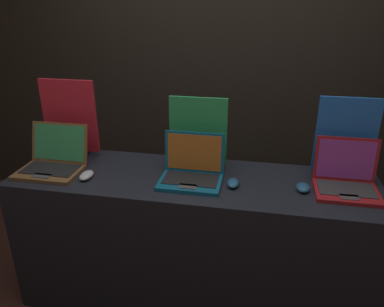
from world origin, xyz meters
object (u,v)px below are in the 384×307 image
Objects in this scene: promo_stand_front at (70,119)px; laptop_middle at (191,170)px; mouse_middle at (233,183)px; promo_stand_middle at (197,134)px; mouse_back at (303,188)px; laptop_back at (346,179)px; mouse_front at (87,175)px; promo_stand_back at (345,140)px; laptop_front at (53,160)px.

laptop_middle is (0.82, -0.23, -0.17)m from promo_stand_front.
mouse_middle is 0.37m from promo_stand_middle.
promo_stand_front reaches higher than laptop_middle.
laptop_middle is 3.42× the size of mouse_back.
promo_stand_middle is at bearing 169.80° from laptop_back.
promo_stand_middle reaches higher than mouse_front.
mouse_back is at bearing 2.77° from mouse_middle.
promo_stand_middle reaches higher than mouse_back.
mouse_front is 1.19m from mouse_back.
laptop_back is at bearing 14.41° from mouse_back.
mouse_middle is at bearing -177.23° from mouse_back.
mouse_back is at bearing 3.85° from mouse_front.
promo_stand_front is 1.64m from promo_stand_back.
laptop_back is at bearing 2.24° from laptop_front.
mouse_front is 0.24× the size of promo_stand_front.
promo_stand_front is 4.62× the size of mouse_middle.
promo_stand_middle is 0.66m from mouse_back.
mouse_back is at bearing -134.25° from promo_stand_back.
promo_stand_front is at bearing 126.53° from mouse_front.
laptop_front is at bearing -171.92° from promo_stand_back.
promo_stand_front is 0.82m from promo_stand_middle.
mouse_front is 0.25× the size of promo_stand_back.
mouse_front is (0.24, -0.07, -0.04)m from laptop_front.
laptop_middle is 0.86m from promo_stand_back.
mouse_middle is at bearing -6.91° from laptop_middle.
laptop_back is at bearing 7.21° from mouse_middle.
mouse_back is (0.37, 0.02, 0.00)m from mouse_middle.
promo_stand_back is at bearing -0.59° from promo_stand_front.
promo_stand_back is at bearing 22.53° from mouse_middle.
laptop_back is at bearing 3.17° from laptop_middle.
promo_stand_middle is at bearing 14.51° from laptop_front.
mouse_back is (1.42, -0.24, -0.21)m from promo_stand_front.
promo_stand_back is (1.64, -0.02, -0.01)m from promo_stand_front.
laptop_front is 1.10× the size of laptop_back.
mouse_middle is 0.32× the size of laptop_back.
laptop_middle is at bearing 8.87° from mouse_front.
promo_stand_back reaches higher than promo_stand_middle.
laptop_middle is at bearing -176.83° from laptop_back.
promo_stand_front is at bearing 90.00° from laptop_front.
promo_stand_back is (0.22, 0.23, 0.20)m from mouse_back.
promo_stand_middle is at bearing 26.04° from mouse_front.
laptop_middle is 1.05× the size of laptop_back.
mouse_middle is (0.82, 0.06, -0.00)m from mouse_front.
laptop_back reaches higher than mouse_front.
laptop_middle is at bearing 173.09° from mouse_middle.
promo_stand_front is 1.14× the size of promo_stand_middle.
mouse_front is 1.18× the size of mouse_back.
promo_stand_middle is (0.58, 0.28, 0.18)m from mouse_front.
laptop_front is 3.39× the size of mouse_middle.
promo_stand_front reaches higher than laptop_front.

